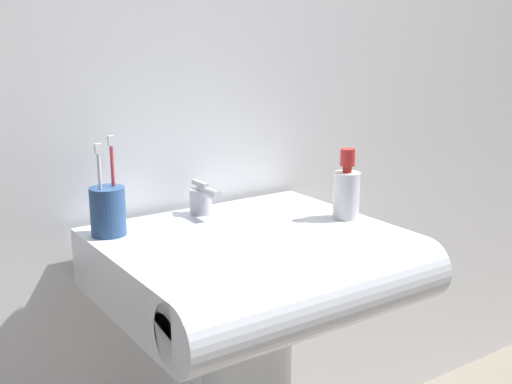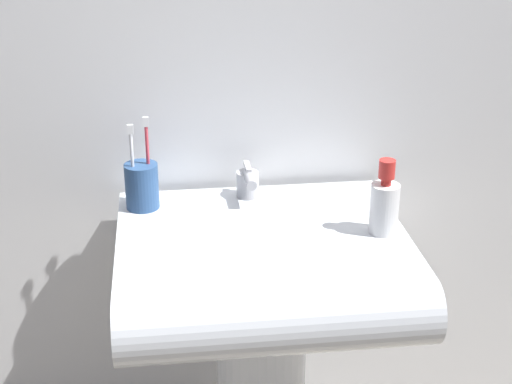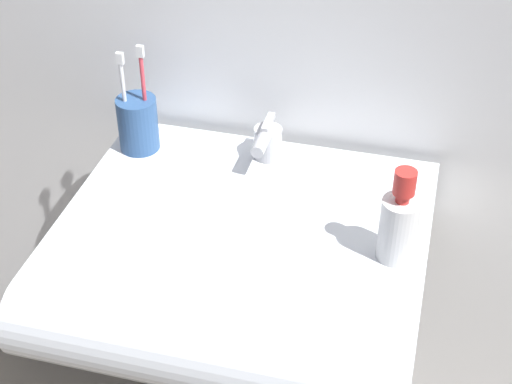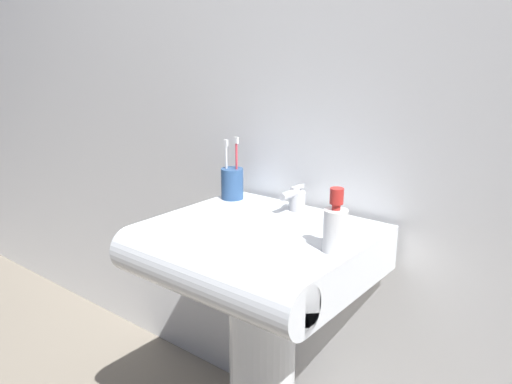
% 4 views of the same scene
% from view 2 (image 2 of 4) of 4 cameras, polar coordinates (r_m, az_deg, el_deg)
% --- Properties ---
extents(sink_basin, '(0.57, 0.52, 0.12)m').
position_cam_2_polar(sink_basin, '(1.55, 0.63, -5.72)').
color(sink_basin, white).
rests_on(sink_basin, sink_pedestal).
extents(faucet, '(0.05, 0.10, 0.07)m').
position_cam_2_polar(faucet, '(1.70, -0.58, 0.69)').
color(faucet, '#B7B7BC').
rests_on(faucet, sink_basin).
extents(toothbrush_cup, '(0.07, 0.07, 0.20)m').
position_cam_2_polar(toothbrush_cup, '(1.66, -8.31, 0.51)').
color(toothbrush_cup, '#2D5184').
rests_on(toothbrush_cup, sink_basin).
extents(soap_bottle, '(0.06, 0.06, 0.15)m').
position_cam_2_polar(soap_bottle, '(1.55, 9.32, -0.90)').
color(soap_bottle, white).
rests_on(soap_bottle, sink_basin).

